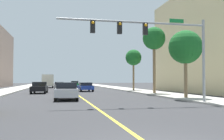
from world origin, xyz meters
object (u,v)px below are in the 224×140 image
object	(u,v)px
car_green	(74,84)
delivery_truck	(48,81)
car_silver	(67,91)
car_gray	(59,85)
palm_mid	(154,39)
car_blue	(85,87)
traffic_signal_mast	(156,38)
car_black	(39,88)
palm_near	(185,48)
palm_far	(133,58)

from	to	relation	value
car_green	delivery_truck	bearing A→B (deg)	-169.59
car_silver	car_green	size ratio (longest dim) A/B	1.00
car_gray	delivery_truck	bearing A→B (deg)	103.02
palm_mid	car_blue	bearing A→B (deg)	129.65
traffic_signal_mast	car_silver	distance (m)	9.16
palm_mid	car_blue	world-z (taller)	palm_mid
car_blue	car_black	size ratio (longest dim) A/B	0.99
palm_near	car_gray	distance (m)	29.05
palm_near	delivery_truck	world-z (taller)	palm_near
traffic_signal_mast	palm_mid	xyz separation A→B (m)	(4.78, 12.49, 1.99)
car_black	palm_mid	bearing A→B (deg)	-16.51
car_silver	car_blue	world-z (taller)	car_silver
car_blue	delivery_truck	bearing A→B (deg)	103.90
car_silver	delivery_truck	distance (m)	36.01
traffic_signal_mast	palm_far	world-z (taller)	palm_far
car_blue	palm_mid	bearing A→B (deg)	-53.21
palm_far	car_silver	bearing A→B (deg)	-125.26
traffic_signal_mast	car_blue	size ratio (longest dim) A/B	2.43
traffic_signal_mast	palm_near	distance (m)	6.14
car_silver	palm_far	bearing A→B (deg)	57.43
traffic_signal_mast	car_black	bearing A→B (deg)	117.59
car_black	car_gray	bearing A→B (deg)	81.44
palm_far	delivery_truck	distance (m)	24.93
palm_mid	delivery_truck	world-z (taller)	palm_mid
traffic_signal_mast	delivery_truck	world-z (taller)	traffic_signal_mast
car_green	car_black	world-z (taller)	car_green
car_gray	delivery_truck	world-z (taller)	delivery_truck
palm_near	car_green	bearing A→B (deg)	100.76
palm_near	car_gray	world-z (taller)	palm_near
car_silver	car_blue	size ratio (longest dim) A/B	1.02
car_silver	car_black	world-z (taller)	car_silver
palm_near	palm_far	bearing A→B (deg)	89.39
palm_near	palm_far	size ratio (longest dim) A/B	0.97
car_blue	car_gray	world-z (taller)	car_gray
palm_mid	palm_far	bearing A→B (deg)	90.64
car_gray	delivery_truck	distance (m)	11.01
traffic_signal_mast	car_gray	bearing A→B (deg)	101.65
car_green	delivery_truck	world-z (taller)	delivery_truck
palm_mid	car_silver	world-z (taller)	palm_mid
palm_near	car_green	distance (m)	39.32
delivery_truck	car_gray	bearing A→B (deg)	-78.42
palm_near	palm_far	xyz separation A→B (m)	(0.18, 16.64, 0.44)
car_silver	palm_mid	bearing A→B (deg)	35.03
palm_near	palm_far	distance (m)	16.64
car_blue	car_green	bearing A→B (deg)	87.51
car_gray	car_blue	bearing A→B (deg)	-67.81
traffic_signal_mast	car_black	distance (m)	19.88
traffic_signal_mast	car_green	xyz separation A→B (m)	(-2.79, 42.61, -3.96)
delivery_truck	car_blue	bearing A→B (deg)	-74.03
palm_mid	delivery_truck	bearing A→B (deg)	114.89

